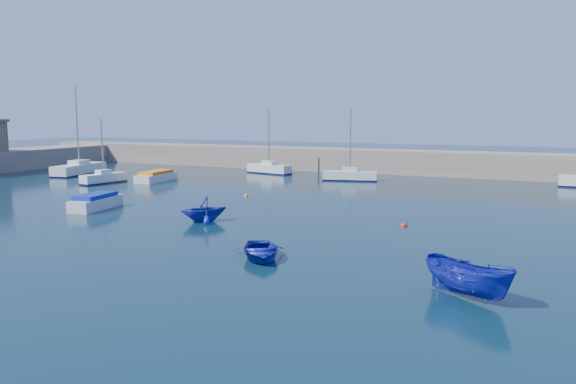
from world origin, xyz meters
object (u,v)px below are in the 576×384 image
at_px(sailboat_4, 79,169).
at_px(dinghy_left, 204,209).
at_px(motorboat_1, 96,202).
at_px(sailboat_3, 104,178).
at_px(dinghy_center, 260,251).
at_px(sailboat_5, 269,168).
at_px(dinghy_right, 468,279).
at_px(sailboat_6, 350,175).
at_px(motorboat_2, 156,176).

distance_m(sailboat_4, dinghy_left, 33.13).
xyz_separation_m(sailboat_4, motorboat_1, (18.48, -16.94, -0.13)).
distance_m(sailboat_3, dinghy_center, 33.15).
bearing_deg(sailboat_5, dinghy_right, -131.20).
relative_size(sailboat_3, dinghy_center, 1.80).
xyz_separation_m(sailboat_5, sailboat_6, (10.52, -2.80, -0.04)).
bearing_deg(motorboat_1, sailboat_6, 56.64).
xyz_separation_m(sailboat_6, dinghy_right, (15.55, -33.11, 0.18)).
distance_m(sailboat_4, sailboat_5, 21.13).
xyz_separation_m(dinghy_left, dinghy_right, (16.82, -8.46, -0.05)).
xyz_separation_m(dinghy_center, dinghy_right, (9.46, -1.89, 0.36)).
xyz_separation_m(sailboat_4, sailboat_5, (18.75, 9.73, -0.06)).
distance_m(motorboat_2, dinghy_right, 41.02).
bearing_deg(sailboat_5, sailboat_3, 157.72).
relative_size(sailboat_6, motorboat_1, 1.54).
height_order(dinghy_center, dinghy_right, dinghy_right).
bearing_deg(sailboat_3, sailboat_6, 39.78).
relative_size(sailboat_4, motorboat_1, 2.11).
height_order(sailboat_6, dinghy_right, sailboat_6).
xyz_separation_m(sailboat_5, dinghy_center, (16.61, -34.01, -0.22)).
bearing_deg(dinghy_right, sailboat_6, 54.01).
relative_size(sailboat_5, dinghy_center, 2.08).
bearing_deg(sailboat_4, sailboat_3, -41.87).
height_order(sailboat_5, sailboat_6, sailboat_5).
bearing_deg(sailboat_5, sailboat_4, 130.24).
distance_m(sailboat_6, motorboat_1, 26.19).
relative_size(dinghy_center, dinghy_left, 1.19).
distance_m(dinghy_center, dinghy_left, 9.88).
xyz_separation_m(motorboat_1, dinghy_right, (26.34, -9.24, 0.20)).
relative_size(sailboat_6, dinghy_left, 2.44).
bearing_deg(motorboat_1, sailboat_4, 128.47).
xyz_separation_m(sailboat_3, motorboat_1, (10.19, -11.77, -0.02)).
distance_m(sailboat_4, dinghy_center, 42.90).
bearing_deg(dinghy_left, sailboat_5, 145.27).
height_order(motorboat_1, dinghy_left, dinghy_left).
bearing_deg(dinghy_left, sailboat_4, -175.67).
distance_m(dinghy_left, dinghy_right, 18.83).
bearing_deg(dinghy_left, motorboat_1, -148.03).
xyz_separation_m(dinghy_center, dinghy_left, (-7.37, 6.57, 0.41)).
relative_size(sailboat_4, dinghy_right, 2.63).
bearing_deg(sailboat_6, sailboat_5, 61.17).
distance_m(sailboat_5, dinghy_right, 44.37).
height_order(sailboat_5, dinghy_left, sailboat_5).
height_order(sailboat_6, motorboat_2, sailboat_6).
bearing_deg(sailboat_4, motorboat_2, -18.15).
relative_size(sailboat_3, dinghy_right, 1.68).
distance_m(sailboat_5, motorboat_1, 26.67).
bearing_deg(dinghy_center, dinghy_right, -43.22).
height_order(sailboat_4, sailboat_5, sailboat_4).
distance_m(sailboat_3, sailboat_5, 18.21).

